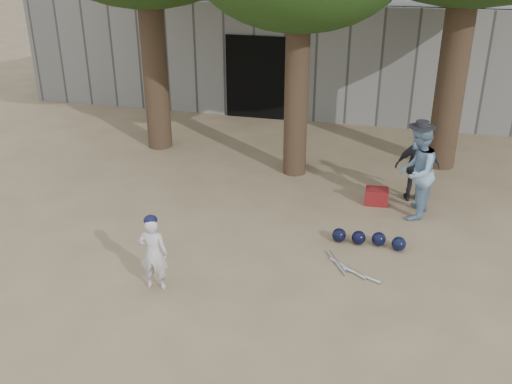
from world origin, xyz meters
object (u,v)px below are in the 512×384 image
(boy_player, at_px, (153,254))
(spectator_blue, at_px, (416,172))
(spectator_dark, at_px, (417,166))
(red_bag, at_px, (377,196))

(boy_player, xyz_separation_m, spectator_blue, (3.51, 3.26, 0.29))
(spectator_blue, xyz_separation_m, spectator_dark, (0.03, 0.70, -0.16))
(spectator_dark, bearing_deg, spectator_blue, 78.25)
(spectator_blue, distance_m, red_bag, 1.02)
(boy_player, bearing_deg, red_bag, -135.42)
(spectator_blue, bearing_deg, red_bag, -106.29)
(spectator_blue, relative_size, spectator_dark, 1.23)
(spectator_dark, height_order, red_bag, spectator_dark)
(spectator_dark, relative_size, red_bag, 3.29)
(boy_player, height_order, spectator_dark, spectator_dark)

